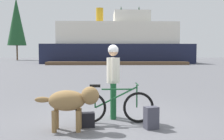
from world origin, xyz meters
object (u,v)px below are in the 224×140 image
Objects in this scene: person_cyclist at (113,74)px; backpack at (151,118)px; dog at (72,101)px; handbag_pannier at (87,120)px; ferry_boat at (117,44)px; bicycle at (114,106)px.

backpack is (0.77, -0.96, -0.86)m from person_cyclist.
dog is 0.60m from handbag_pannier.
handbag_pannier is at bearing -93.99° from ferry_boat.
backpack is (0.77, -0.50, -0.15)m from bicycle.
person_cyclist is 3.82× the size of backpack.
handbag_pannier is (0.30, 0.24, -0.46)m from dog.
dog is 37.09m from ferry_boat.
bicycle is 0.72m from handbag_pannier.
bicycle is at bearing 146.65° from backpack.
bicycle is 0.08× the size of ferry_boat.
ferry_boat is (2.56, 36.67, 2.78)m from handbag_pannier.
dog is 2.81× the size of backpack.
ferry_boat is at bearing 86.01° from handbag_pannier.
dog is (-0.89, -1.03, -0.48)m from person_cyclist.
handbag_pannier is at bearing 38.00° from dog.
handbag_pannier is 0.01× the size of ferry_boat.
person_cyclist is at bearing 90.20° from bicycle.
backpack reaches higher than handbag_pannier.
bicycle is at bearing -93.09° from ferry_boat.
backpack is 1.37m from handbag_pannier.
person_cyclist is 0.08× the size of ferry_boat.
ferry_boat reaches higher than person_cyclist.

